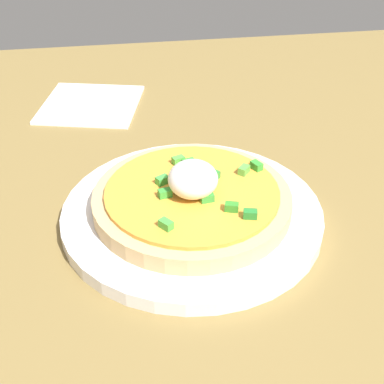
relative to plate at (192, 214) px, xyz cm
name	(u,v)px	position (x,y,z in cm)	size (l,w,h in cm)	color
dining_table	(261,199)	(-4.49, 8.66, -2.25)	(100.41, 88.07, 3.02)	olive
plate	(192,214)	(0.00, 0.00, 0.00)	(26.52, 26.52, 1.49)	white
pizza	(192,198)	(0.06, 0.01, 2.10)	(20.01, 20.01, 5.77)	tan
napkin	(91,104)	(-29.03, -10.27, -0.55)	(13.45, 13.45, 0.40)	white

